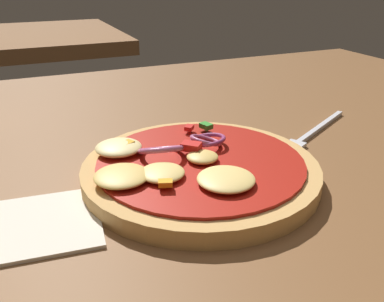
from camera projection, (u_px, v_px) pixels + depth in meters
dining_table at (155, 212)px, 0.37m from camera, size 1.27×0.96×0.04m
pizza at (197, 169)px, 0.39m from camera, size 0.22×0.22×0.04m
fork at (309, 135)px, 0.48m from camera, size 0.17×0.10×0.01m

